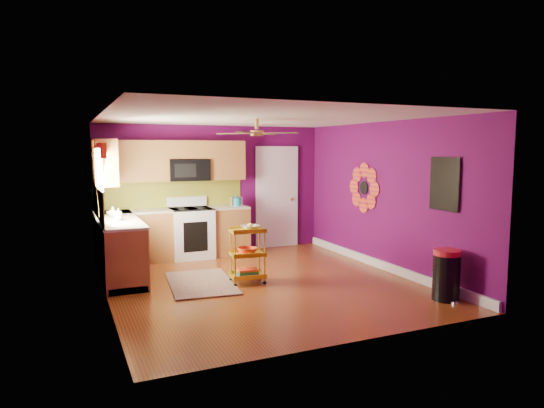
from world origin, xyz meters
name	(u,v)px	position (x,y,z in m)	size (l,w,h in m)	color
ground	(262,283)	(0.00, 0.00, 0.00)	(5.00, 5.00, 0.00)	#652D0F
room_envelope	(264,177)	(0.03, 0.00, 1.63)	(4.54, 5.04, 2.52)	#57094D
lower_cabinets	(152,241)	(-1.35, 1.82, 0.43)	(2.81, 2.31, 0.94)	brown
electric_range	(191,232)	(-0.55, 2.17, 0.48)	(0.76, 0.66, 1.13)	white
upper_cabinetry	(152,163)	(-1.24, 2.17, 1.80)	(2.80, 2.30, 1.26)	brown
left_window	(99,169)	(-2.22, 1.05, 1.74)	(0.08, 1.35, 1.08)	white
panel_door	(277,198)	(1.35, 2.47, 1.02)	(0.95, 0.11, 2.15)	white
right_wall_art	(397,186)	(2.23, -0.34, 1.44)	(0.04, 2.74, 1.04)	black
ceiling_fan	(257,133)	(0.00, 0.20, 2.29)	(1.01, 1.01, 0.26)	#BF8C3F
shag_rug	(201,283)	(-0.87, 0.34, 0.01)	(0.94, 1.53, 0.02)	black
rolling_cart	(248,252)	(-0.20, 0.09, 0.48)	(0.55, 0.43, 0.92)	gold
trash_can	(446,275)	(1.97, -1.77, 0.35)	(0.38, 0.40, 0.69)	black
teal_kettle	(236,202)	(0.35, 2.17, 1.02)	(0.18, 0.18, 0.21)	#16A0A9
toaster	(236,201)	(0.36, 2.19, 1.03)	(0.22, 0.15, 0.18)	beige
soap_bottle_a	(119,214)	(-1.95, 1.15, 1.03)	(0.08, 0.08, 0.18)	#EA3F72
soap_bottle_b	(113,211)	(-2.00, 1.59, 1.02)	(0.13, 0.13, 0.17)	white
counter_dish	(114,213)	(-1.97, 1.75, 0.97)	(0.26, 0.26, 0.06)	white
counter_cup	(118,217)	(-1.97, 1.07, 0.99)	(0.13, 0.13, 0.11)	white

